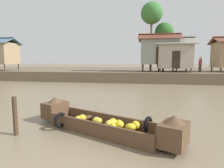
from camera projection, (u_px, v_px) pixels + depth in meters
name	position (u px, v px, depth m)	size (l,w,h in m)	color
ground_plane	(116.00, 99.00, 11.77)	(300.00, 300.00, 0.00)	#7A6B51
riverbank_strip	(134.00, 73.00, 29.44)	(160.00, 20.00, 1.10)	brown
banana_boat	(103.00, 122.00, 6.21)	(5.09, 2.88, 0.91)	brown
stilt_house_left	(0.00, 53.00, 24.47)	(4.14, 3.46, 4.13)	#4C3826
stilt_house_mid_left	(159.00, 51.00, 21.77)	(4.64, 3.63, 4.24)	#4C3826
stilt_house_mid_right	(174.00, 55.00, 21.28)	(4.22, 3.49, 3.82)	#4C3826
palm_tree_near	(164.00, 32.00, 22.58)	(2.17, 2.17, 5.64)	brown
palm_tree_far	(152.00, 14.00, 21.60)	(2.44, 2.44, 7.72)	brown
vendor_person	(200.00, 63.00, 20.52)	(0.44, 0.44, 1.66)	#332D28
mooring_post	(15.00, 116.00, 5.95)	(0.14, 0.14, 1.21)	#423323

